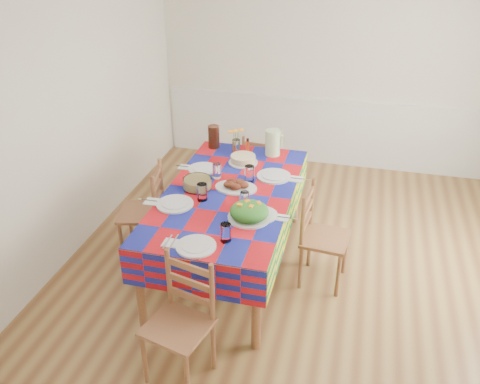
% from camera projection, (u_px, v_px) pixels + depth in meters
% --- Properties ---
extents(room, '(4.58, 5.08, 2.78)m').
position_uv_depth(room, '(306.00, 141.00, 4.33)').
color(room, brown).
rests_on(room, ground).
extents(wainscot, '(4.41, 0.06, 0.92)m').
position_uv_depth(wainscot, '(327.00, 130.00, 6.86)').
color(wainscot, white).
rests_on(wainscot, room).
extents(dining_table, '(1.15, 2.14, 0.83)m').
position_uv_depth(dining_table, '(229.00, 201.00, 4.66)').
color(dining_table, brown).
rests_on(dining_table, room).
extents(setting_near_head, '(0.50, 0.34, 0.15)m').
position_uv_depth(setting_near_head, '(206.00, 241.00, 3.86)').
color(setting_near_head, silver).
rests_on(setting_near_head, dining_table).
extents(setting_left_near, '(0.59, 0.35, 0.16)m').
position_uv_depth(setting_left_near, '(184.00, 199.00, 4.42)').
color(setting_left_near, silver).
rests_on(setting_left_near, dining_table).
extents(setting_left_far, '(0.54, 0.32, 0.14)m').
position_uv_depth(setting_left_far, '(207.00, 169.00, 4.95)').
color(setting_left_far, silver).
rests_on(setting_left_far, dining_table).
extents(setting_right_near, '(0.52, 0.30, 0.13)m').
position_uv_depth(setting_right_near, '(256.00, 209.00, 4.29)').
color(setting_right_near, silver).
rests_on(setting_right_near, dining_table).
extents(setting_right_far, '(0.62, 0.36, 0.16)m').
position_uv_depth(setting_right_far, '(266.00, 175.00, 4.82)').
color(setting_right_far, silver).
rests_on(setting_right_far, dining_table).
extents(meat_platter, '(0.39, 0.28, 0.08)m').
position_uv_depth(meat_platter, '(236.00, 186.00, 4.65)').
color(meat_platter, silver).
rests_on(meat_platter, dining_table).
extents(salad_platter, '(0.36, 0.36, 0.15)m').
position_uv_depth(salad_platter, '(249.00, 212.00, 4.18)').
color(salad_platter, silver).
rests_on(salad_platter, dining_table).
extents(pasta_bowl, '(0.27, 0.27, 0.10)m').
position_uv_depth(pasta_bowl, '(197.00, 183.00, 4.65)').
color(pasta_bowl, white).
rests_on(pasta_bowl, dining_table).
extents(cake, '(0.30, 0.30, 0.08)m').
position_uv_depth(cake, '(243.00, 159.00, 5.13)').
color(cake, silver).
rests_on(cake, dining_table).
extents(serving_utensils, '(0.16, 0.36, 0.01)m').
position_uv_depth(serving_utensils, '(243.00, 197.00, 4.51)').
color(serving_utensils, black).
rests_on(serving_utensils, dining_table).
extents(flower_vase, '(0.17, 0.14, 0.27)m').
position_uv_depth(flower_vase, '(236.00, 142.00, 5.33)').
color(flower_vase, white).
rests_on(flower_vase, dining_table).
extents(hot_sauce, '(0.04, 0.04, 0.15)m').
position_uv_depth(hot_sauce, '(248.00, 145.00, 5.36)').
color(hot_sauce, '#C33A0F').
rests_on(hot_sauce, dining_table).
extents(green_pitcher, '(0.16, 0.16, 0.27)m').
position_uv_depth(green_pitcher, '(273.00, 143.00, 5.26)').
color(green_pitcher, '#BDDD9C').
rests_on(green_pitcher, dining_table).
extents(tea_pitcher, '(0.12, 0.12, 0.24)m').
position_uv_depth(tea_pitcher, '(214.00, 137.00, 5.44)').
color(tea_pitcher, black).
rests_on(tea_pitcher, dining_table).
extents(name_card, '(0.08, 0.02, 0.02)m').
position_uv_depth(name_card, '(196.00, 257.00, 3.72)').
color(name_card, silver).
rests_on(name_card, dining_table).
extents(chair_near, '(0.52, 0.50, 0.97)m').
position_uv_depth(chair_near, '(181.00, 323.00, 3.63)').
color(chair_near, brown).
rests_on(chair_near, room).
extents(chair_far, '(0.40, 0.39, 0.85)m').
position_uv_depth(chair_far, '(260.00, 169.00, 5.96)').
color(chair_far, brown).
rests_on(chair_far, room).
extents(chair_left, '(0.49, 0.51, 0.98)m').
position_uv_depth(chair_left, '(145.00, 212.00, 4.97)').
color(chair_left, brown).
rests_on(chair_left, room).
extents(chair_right, '(0.44, 0.46, 0.96)m').
position_uv_depth(chair_right, '(320.00, 237.00, 4.60)').
color(chair_right, brown).
rests_on(chair_right, room).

